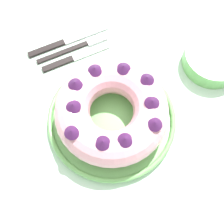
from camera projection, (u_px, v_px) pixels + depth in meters
ground_plane at (115, 175)px, 1.50m from camera, size 8.00×8.00×0.00m
dining_table at (118, 129)px, 0.87m from camera, size 1.31×1.18×0.78m
serving_dish at (112, 120)px, 0.77m from camera, size 0.32×0.32×0.02m
bundt_cake at (112, 112)px, 0.72m from camera, size 0.27×0.27×0.09m
fork at (78, 47)px, 0.86m from camera, size 0.02×0.21×0.01m
serving_knife at (63, 43)px, 0.86m from camera, size 0.02×0.23×0.01m
cake_knife at (72, 59)px, 0.84m from camera, size 0.02×0.19×0.01m
side_bowl at (214, 58)px, 0.82m from camera, size 0.16×0.16×0.05m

